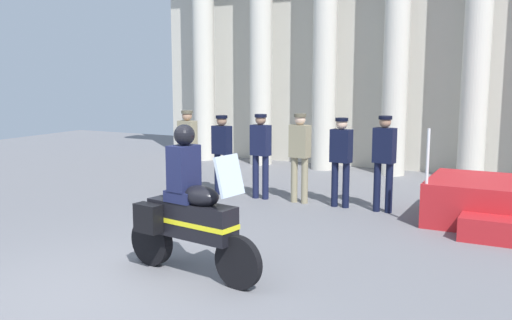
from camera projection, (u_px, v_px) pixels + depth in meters
name	position (u px, v px, depth m)	size (l,w,h in m)	color
ground_plane	(103.00, 292.00, 6.62)	(28.00, 28.00, 0.00)	slate
colonnade_backdrop	(367.00, 15.00, 14.53)	(12.46, 1.46, 7.66)	beige
officer_in_row_0	(188.00, 144.00, 12.10)	(0.41, 0.27, 1.73)	gray
officer_in_row_1	(222.00, 148.00, 11.77)	(0.41, 0.27, 1.65)	black
officer_in_row_2	(261.00, 149.00, 11.40)	(0.41, 0.27, 1.70)	#141938
officer_in_row_3	(300.00, 151.00, 11.03)	(0.41, 0.27, 1.74)	gray
officer_in_row_4	(341.00, 155.00, 10.68)	(0.41, 0.27, 1.69)	black
officer_in_row_5	(384.00, 156.00, 10.28)	(0.41, 0.27, 1.75)	black
motorcycle_with_rider	(188.00, 213.00, 7.09)	(2.08, 0.76, 1.90)	black
briefcase_on_ground	(177.00, 181.00, 12.41)	(0.10, 0.32, 0.36)	black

